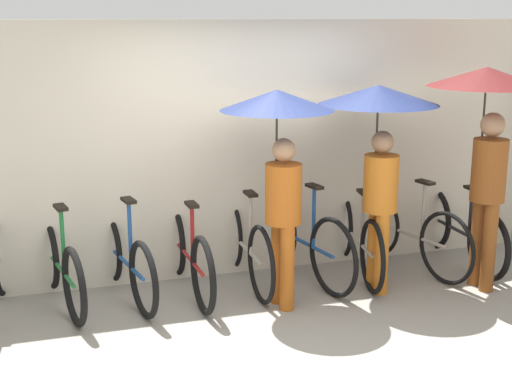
{
  "coord_description": "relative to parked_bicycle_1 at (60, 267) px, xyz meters",
  "views": [
    {
      "loc": [
        -1.85,
        -4.93,
        2.55
      ],
      "look_at": [
        0.0,
        1.0,
        1.0
      ],
      "focal_mm": 50.0,
      "sensor_mm": 36.0,
      "label": 1
    }
  ],
  "objects": [
    {
      "name": "parked_bicycle_8",
      "position": [
        4.04,
        -0.07,
        0.0
      ],
      "size": [
        0.44,
        1.75,
        1.01
      ],
      "rotation": [
        0.0,
        0.0,
        1.56
      ],
      "color": "black",
      "rests_on": "ground"
    },
    {
      "name": "ground_plane",
      "position": [
        1.73,
        -1.33,
        -0.36
      ],
      "size": [
        30.0,
        30.0,
        0.0
      ],
      "primitive_type": "plane",
      "color": "gray"
    },
    {
      "name": "parked_bicycle_2",
      "position": [
        0.58,
        0.01,
        0.0
      ],
      "size": [
        0.49,
        1.67,
        1.04
      ],
      "rotation": [
        0.0,
        0.0,
        1.75
      ],
      "color": "black",
      "rests_on": "ground"
    },
    {
      "name": "parked_bicycle_5",
      "position": [
        2.31,
        -0.03,
        0.04
      ],
      "size": [
        0.52,
        1.76,
        1.09
      ],
      "rotation": [
        0.0,
        0.0,
        1.77
      ],
      "color": "black",
      "rests_on": "ground"
    },
    {
      "name": "parked_bicycle_6",
      "position": [
        2.89,
        -0.02,
        0.01
      ],
      "size": [
        0.47,
        1.76,
        1.09
      ],
      "rotation": [
        0.0,
        0.0,
        1.41
      ],
      "color": "black",
      "rests_on": "ground"
    },
    {
      "name": "parked_bicycle_7",
      "position": [
        3.46,
        -0.06,
        0.02
      ],
      "size": [
        0.56,
        1.72,
        1.06
      ],
      "rotation": [
        0.0,
        0.0,
        1.81
      ],
      "color": "black",
      "rests_on": "ground"
    },
    {
      "name": "parked_bicycle_4",
      "position": [
        1.73,
        0.03,
        0.02
      ],
      "size": [
        0.44,
        1.73,
        1.02
      ],
      "rotation": [
        0.0,
        0.0,
        1.58
      ],
      "color": "black",
      "rests_on": "ground"
    },
    {
      "name": "back_wall",
      "position": [
        1.73,
        0.39,
        0.89
      ],
      "size": [
        12.62,
        0.12,
        2.51
      ],
      "color": "beige",
      "rests_on": "ground"
    },
    {
      "name": "pedestrian_trailing",
      "position": [
        3.85,
        -0.67,
        1.31
      ],
      "size": [
        1.08,
        1.08,
        2.09
      ],
      "rotation": [
        0.0,
        0.0,
        0.04
      ],
      "color": "brown",
      "rests_on": "ground"
    },
    {
      "name": "pedestrian_center",
      "position": [
        2.88,
        -0.43,
        1.21
      ],
      "size": [
        1.11,
        1.11,
        1.93
      ],
      "rotation": [
        0.0,
        0.0,
        -0.07
      ],
      "color": "#C66B1E",
      "rests_on": "ground"
    },
    {
      "name": "pedestrian_leading",
      "position": [
        1.88,
        -0.52,
        1.16
      ],
      "size": [
        1.0,
        1.0,
        1.93
      ],
      "rotation": [
        0.0,
        0.0,
        0.12
      ],
      "color": "#B25619",
      "rests_on": "ground"
    },
    {
      "name": "parked_bicycle_1",
      "position": [
        0.0,
        0.0,
        0.0
      ],
      "size": [
        0.49,
        1.63,
        1.05
      ],
      "rotation": [
        0.0,
        0.0,
        1.76
      ],
      "color": "black",
      "rests_on": "ground"
    },
    {
      "name": "parked_bicycle_3",
      "position": [
        1.15,
        -0.03,
        0.01
      ],
      "size": [
        0.44,
        1.74,
        1.04
      ],
      "rotation": [
        0.0,
        0.0,
        1.61
      ],
      "color": "black",
      "rests_on": "ground"
    }
  ]
}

